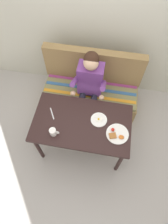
% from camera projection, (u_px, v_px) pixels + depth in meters
% --- Properties ---
extents(ground_plane, '(8.00, 8.00, 0.00)m').
position_uv_depth(ground_plane, '(82.00, 144.00, 3.00)').
color(ground_plane, '#AFAAA6').
extents(back_wall, '(4.40, 0.10, 2.60)m').
position_uv_depth(back_wall, '(99.00, 15.00, 2.50)').
color(back_wall, beige).
rests_on(back_wall, ground).
extents(table, '(1.20, 0.70, 0.73)m').
position_uv_depth(table, '(82.00, 125.00, 2.44)').
color(table, black).
rests_on(table, ground).
extents(couch, '(1.44, 0.56, 1.00)m').
position_uv_depth(couch, '(91.00, 91.00, 3.09)').
color(couch, olive).
rests_on(couch, ground).
extents(person, '(0.45, 0.61, 1.21)m').
position_uv_depth(person, '(89.00, 84.00, 2.65)').
color(person, '#703A88').
rests_on(person, ground).
extents(plate_breakfast, '(0.26, 0.26, 0.05)m').
position_uv_depth(plate_breakfast, '(117.00, 134.00, 2.27)').
color(plate_breakfast, white).
rests_on(plate_breakfast, table).
extents(plate_eggs, '(0.20, 0.20, 0.04)m').
position_uv_depth(plate_eggs, '(99.00, 120.00, 2.37)').
color(plate_eggs, white).
rests_on(plate_eggs, table).
extents(coffee_mug, '(0.12, 0.08, 0.10)m').
position_uv_depth(coffee_mug, '(53.00, 132.00, 2.24)').
color(coffee_mug, white).
rests_on(coffee_mug, table).
extents(fork, '(0.09, 0.16, 0.00)m').
position_uv_depth(fork, '(52.00, 114.00, 2.42)').
color(fork, silver).
rests_on(fork, table).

